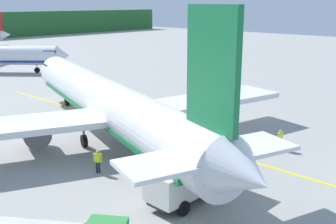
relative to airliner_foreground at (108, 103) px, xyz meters
name	(u,v)px	position (x,y,z in m)	size (l,w,h in m)	color
ground	(31,87)	(7.52, 27.35, -3.49)	(240.00, 320.00, 0.20)	#999993
airliner_foreground	(108,103)	(0.00, 0.00, 0.00)	(33.94, 40.54, 11.90)	white
service_truck_pushback	(193,174)	(-3.62, -12.80, -1.79)	(6.39, 2.57, 2.90)	white
crew_marshaller	(149,145)	(-0.63, -5.80, -2.37)	(0.24, 0.63, 1.73)	#191E33
crew_loader_left	(280,138)	(8.05, -12.55, -2.36)	(0.62, 0.31, 1.74)	#191E33
crew_loader_right	(98,160)	(-5.32, -5.31, -2.38)	(0.45, 0.52, 1.72)	#191E33
crew_supervisor	(200,140)	(3.19, -7.88, -2.38)	(0.39, 0.58, 1.71)	#191E33
apron_guide_line	(177,139)	(4.14, -4.46, -3.39)	(0.30, 60.00, 0.01)	yellow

